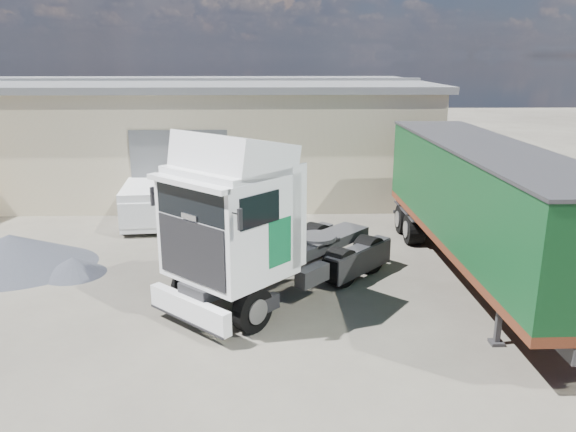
{
  "coord_description": "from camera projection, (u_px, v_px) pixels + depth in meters",
  "views": [
    {
      "loc": [
        1.87,
        -12.94,
        6.5
      ],
      "look_at": [
        2.29,
        3.0,
        1.94
      ],
      "focal_mm": 35.0,
      "sensor_mm": 36.0,
      "label": 1
    }
  ],
  "objects": [
    {
      "name": "warehouse",
      "position": [
        119.0,
        134.0,
        28.67
      ],
      "size": [
        30.6,
        12.6,
        5.42
      ],
      "color": "#BFB393",
      "rests_on": "ground"
    },
    {
      "name": "gravel_heap",
      "position": [
        8.0,
        252.0,
        17.79
      ],
      "size": [
        6.84,
        6.22,
        1.09
      ],
      "rotation": [
        0.0,
        0.0,
        0.22
      ],
      "color": "black",
      "rests_on": "ground"
    },
    {
      "name": "ground",
      "position": [
        201.0,
        323.0,
        14.18
      ],
      "size": [
        120.0,
        120.0,
        0.0
      ],
      "primitive_type": "plane",
      "color": "#292621",
      "rests_on": "ground"
    },
    {
      "name": "box_trailer",
      "position": [
        482.0,
        199.0,
        16.3
      ],
      "size": [
        2.74,
        12.28,
        4.07
      ],
      "rotation": [
        0.0,
        0.0,
        0.01
      ],
      "color": "#2D2D30",
      "rests_on": "ground"
    },
    {
      "name": "tractor_unit",
      "position": [
        255.0,
        232.0,
        14.87
      ],
      "size": [
        6.7,
        6.94,
        4.77
      ],
      "rotation": [
        0.0,
        0.0,
        -0.74
      ],
      "color": "black",
      "rests_on": "ground"
    },
    {
      "name": "panel_van",
      "position": [
        147.0,
        204.0,
        22.24
      ],
      "size": [
        2.04,
        4.16,
        1.64
      ],
      "rotation": [
        0.0,
        0.0,
        0.1
      ],
      "color": "black",
      "rests_on": "ground"
    },
    {
      "name": "brick_boundary_wall",
      "position": [
        545.0,
        209.0,
        19.89
      ],
      "size": [
        0.35,
        26.0,
        2.5
      ],
      "primitive_type": "cube",
      "color": "brown",
      "rests_on": "ground"
    }
  ]
}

